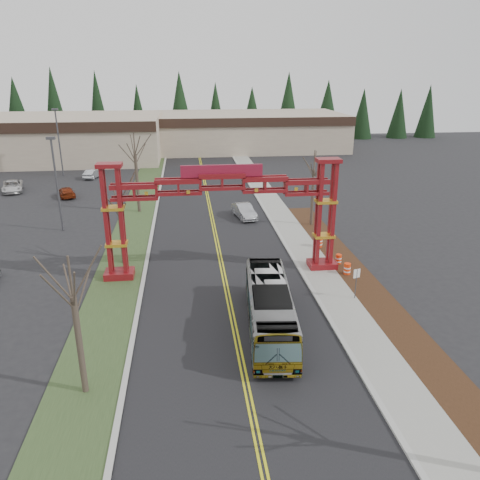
{
  "coord_description": "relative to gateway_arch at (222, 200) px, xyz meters",
  "views": [
    {
      "loc": [
        -2.62,
        -15.75,
        15.07
      ],
      "look_at": [
        1.0,
        15.07,
        3.78
      ],
      "focal_mm": 35.0,
      "sensor_mm": 36.0,
      "label": 1
    }
  ],
  "objects": [
    {
      "name": "parked_car_far_b",
      "position": [
        -25.36,
        29.5,
        -5.26
      ],
      "size": [
        3.71,
        5.69,
        1.45
      ],
      "primitive_type": "imported",
      "rotation": [
        0.0,
        0.0,
        0.27
      ],
      "color": "silver",
      "rests_on": "ground"
    },
    {
      "name": "curb_left",
      "position": [
        -6.15,
        7.0,
        -5.91
      ],
      "size": [
        0.3,
        110.0,
        0.15
      ],
      "primitive_type": "cube",
      "color": "#AEAFA9",
      "rests_on": "ground"
    },
    {
      "name": "barrel_north",
      "position": [
        9.04,
        4.51,
        -5.44
      ],
      "size": [
        0.59,
        0.59,
        1.08
      ],
      "color": "#FB3A0D",
      "rests_on": "ground"
    },
    {
      "name": "retail_building_east",
      "position": [
        10.0,
        61.95,
        -2.47
      ],
      "size": [
        38.0,
        20.3,
        7.0
      ],
      "color": "tan",
      "rests_on": "ground"
    },
    {
      "name": "bare_tree_right_far",
      "position": [
        10.0,
        10.92,
        -0.24
      ],
      "size": [
        2.94,
        2.94,
        7.73
      ],
      "color": "#382D26",
      "rests_on": "ground"
    },
    {
      "name": "transit_bus",
      "position": [
        2.11,
        -8.89,
        -4.5
      ],
      "size": [
        3.49,
        10.83,
        2.97
      ],
      "primitive_type": "imported",
      "rotation": [
        0.0,
        0.0,
        -0.1
      ],
      "color": "#A5A9AD",
      "rests_on": "ground"
    },
    {
      "name": "street_sign",
      "position": [
        8.72,
        -5.67,
        -4.31
      ],
      "size": [
        0.52,
        0.2,
        2.32
      ],
      "color": "#3F3F44",
      "rests_on": "ground"
    },
    {
      "name": "light_pole_near",
      "position": [
        -15.04,
        12.27,
        -0.65
      ],
      "size": [
        0.8,
        0.4,
        9.23
      ],
      "color": "#3F3F44",
      "rests_on": "ground"
    },
    {
      "name": "road",
      "position": [
        -0.0,
        7.0,
        -5.97
      ],
      "size": [
        12.0,
        110.0,
        0.02
      ],
      "primitive_type": "cube",
      "color": "black",
      "rests_on": "ground"
    },
    {
      "name": "curb_right",
      "position": [
        6.15,
        7.0,
        -5.91
      ],
      "size": [
        0.3,
        110.0,
        0.15
      ],
      "primitive_type": "cube",
      "color": "#AEAFA9",
      "rests_on": "ground"
    },
    {
      "name": "conifer_treeline",
      "position": [
        0.25,
        74.0,
        0.5
      ],
      "size": [
        116.1,
        5.6,
        13.0
      ],
      "color": "black",
      "rests_on": "ground"
    },
    {
      "name": "barrel_south",
      "position": [
        9.56,
        -1.56,
        -5.49
      ],
      "size": [
        0.53,
        0.53,
        0.99
      ],
      "color": "#FB3A0D",
      "rests_on": "ground"
    },
    {
      "name": "gateway_arch",
      "position": [
        0.0,
        0.0,
        0.0
      ],
      "size": [
        18.2,
        1.6,
        8.9
      ],
      "color": "maroon",
      "rests_on": "ground"
    },
    {
      "name": "parked_car_mid_a",
      "position": [
        -17.7,
        25.84,
        -5.36
      ],
      "size": [
        3.2,
        4.66,
        1.25
      ],
      "primitive_type": "imported",
      "rotation": [
        0.0,
        0.0,
        3.51
      ],
      "color": "maroon",
      "rests_on": "ground"
    },
    {
      "name": "parked_car_far_a",
      "position": [
        -16.31,
        36.78,
        -5.32
      ],
      "size": [
        2.4,
        4.27,
        1.33
      ],
      "primitive_type": "imported",
      "rotation": [
        0.0,
        0.0,
        2.88
      ],
      "color": "#B4B8BC",
      "rests_on": "ground"
    },
    {
      "name": "landscape_strip",
      "position": [
        10.2,
        -8.0,
        -5.92
      ],
      "size": [
        2.6,
        50.0,
        0.12
      ],
      "primitive_type": "cube",
      "color": "black",
      "rests_on": "ground"
    },
    {
      "name": "barrel_mid",
      "position": [
        9.56,
        0.56,
        -5.53
      ],
      "size": [
        0.49,
        0.49,
        0.9
      ],
      "color": "#FB3A0D",
      "rests_on": "ground"
    },
    {
      "name": "retail_building_west",
      "position": [
        -30.0,
        53.96,
        -2.22
      ],
      "size": [
        46.0,
        22.3,
        7.5
      ],
      "color": "tan",
      "rests_on": "ground"
    },
    {
      "name": "ground",
      "position": [
        -0.0,
        -18.0,
        -5.98
      ],
      "size": [
        200.0,
        200.0,
        0.0
      ],
      "primitive_type": "plane",
      "color": "black",
      "rests_on": "ground"
    },
    {
      "name": "silver_sedan",
      "position": [
        3.48,
        14.39,
        -5.23
      ],
      "size": [
        2.47,
        4.82,
        1.51
      ],
      "primitive_type": "imported",
      "rotation": [
        0.0,
        0.0,
        0.2
      ],
      "color": "#A5A8AD",
      "rests_on": "ground"
    },
    {
      "name": "sidewalk_right",
      "position": [
        7.6,
        7.0,
        -5.91
      ],
      "size": [
        2.6,
        110.0,
        0.14
      ],
      "primitive_type": "cube",
      "color": "gray",
      "rests_on": "ground"
    },
    {
      "name": "grass_median",
      "position": [
        -8.0,
        7.0,
        -5.94
      ],
      "size": [
        4.0,
        110.0,
        0.08
      ],
      "primitive_type": "cube",
      "color": "#2F4422",
      "rests_on": "ground"
    },
    {
      "name": "bare_tree_median_mid",
      "position": [
        -8.0,
        2.94,
        -0.85
      ],
      "size": [
        3.27,
        3.27,
        7.32
      ],
      "color": "#382D26",
      "rests_on": "ground"
    },
    {
      "name": "lane_line_left",
      "position": [
        -0.12,
        7.0,
        -5.96
      ],
      "size": [
        0.12,
        100.0,
        0.01
      ],
      "primitive_type": "cube",
      "color": "gold",
      "rests_on": "road"
    },
    {
      "name": "bare_tree_median_far",
      "position": [
        -8.0,
        17.95,
        0.49
      ],
      "size": [
        3.49,
        3.49,
        8.82
      ],
      "color": "#382D26",
      "rests_on": "ground"
    },
    {
      "name": "light_pole_far",
      "position": [
        -21.1,
        38.92,
        -0.27
      ],
      "size": [
        0.86,
        0.43,
        9.88
      ],
      "color": "#3F3F44",
      "rests_on": "ground"
    },
    {
      "name": "lane_line_right",
      "position": [
        0.12,
        7.0,
        -5.96
      ],
      "size": [
        0.12,
        100.0,
        0.01
      ],
      "primitive_type": "cube",
      "color": "gold",
      "rests_on": "road"
    },
    {
      "name": "bare_tree_median_near",
      "position": [
        -8.0,
        -13.7,
        -0.73
      ],
      "size": [
        3.06,
        3.06,
        7.3
      ],
      "color": "#382D26",
      "rests_on": "ground"
    }
  ]
}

